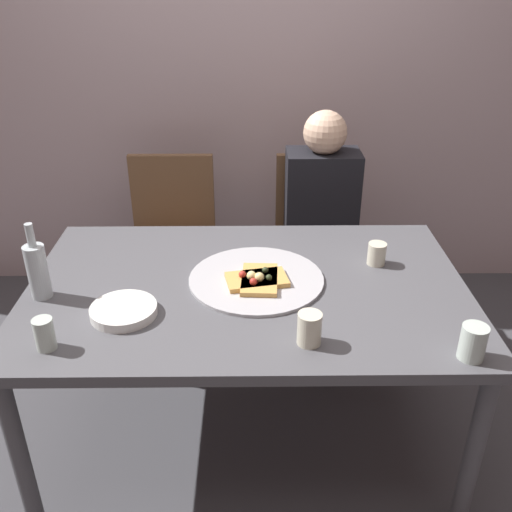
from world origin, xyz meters
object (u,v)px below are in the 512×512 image
at_px(short_glass, 473,342).
at_px(chair_right, 318,232).
at_px(dining_table, 247,300).
at_px(plate_stack, 124,311).
at_px(pizza_slice_extra, 259,279).
at_px(wine_glass, 309,329).
at_px(chair_left, 172,233).
at_px(pizza_slice_last, 256,279).
at_px(pizza_tray, 256,279).
at_px(wine_bottle, 37,270).
at_px(tumbler_near, 44,334).
at_px(tumbler_far, 377,254).
at_px(guest_in_sweater, 323,222).

xyz_separation_m(short_glass, chair_right, (-0.30, 1.35, -0.28)).
bearing_deg(dining_table, plate_stack, -154.92).
distance_m(dining_table, pizza_slice_extra, 0.10).
xyz_separation_m(wine_glass, chair_right, (0.18, 1.27, -0.28)).
distance_m(plate_stack, chair_right, 1.38).
distance_m(short_glass, chair_left, 1.75).
height_order(pizza_slice_last, chair_left, chair_left).
relative_size(pizza_slice_extra, chair_left, 0.25).
bearing_deg(pizza_tray, wine_bottle, -172.41).
bearing_deg(tumbler_near, wine_glass, 1.24).
distance_m(pizza_slice_extra, plate_stack, 0.50).
distance_m(pizza_tray, short_glass, 0.79).
height_order(wine_bottle, wine_glass, wine_bottle).
relative_size(tumbler_far, wine_glass, 0.82).
distance_m(pizza_slice_extra, tumbler_far, 0.49).
height_order(tumbler_near, chair_right, chair_right).
bearing_deg(tumbler_far, wine_bottle, -169.56).
relative_size(dining_table, tumbler_near, 15.43).
relative_size(wine_bottle, tumbler_near, 2.70).
distance_m(wine_bottle, plate_stack, 0.35).
height_order(pizza_slice_last, wine_bottle, wine_bottle).
height_order(pizza_tray, plate_stack, plate_stack).
height_order(pizza_slice_extra, tumbler_far, tumbler_far).
distance_m(pizza_slice_extra, chair_left, 1.05).
xyz_separation_m(tumbler_far, wine_glass, (-0.31, -0.51, 0.01)).
bearing_deg(chair_left, wine_bottle, 71.72).
distance_m(tumbler_far, chair_right, 0.82).
xyz_separation_m(plate_stack, chair_right, (0.78, 1.11, -0.24)).
xyz_separation_m(plate_stack, guest_in_sweater, (0.78, 0.96, -0.11)).
relative_size(tumbler_far, short_glass, 0.79).
relative_size(pizza_slice_last, guest_in_sweater, 0.21).
bearing_deg(guest_in_sweater, pizza_slice_extra, 66.83).
bearing_deg(pizza_tray, tumbler_far, 14.94).
height_order(wine_bottle, chair_right, wine_bottle).
relative_size(pizza_tray, wine_glass, 4.72).
distance_m(pizza_tray, chair_left, 1.01).
relative_size(pizza_slice_extra, wine_bottle, 0.80).
bearing_deg(tumbler_near, short_glass, -2.74).
height_order(tumbler_far, short_glass, short_glass).
bearing_deg(wine_glass, short_glass, -9.39).
distance_m(pizza_tray, wine_glass, 0.42).
bearing_deg(pizza_slice_last, dining_table, 175.76).
bearing_deg(chair_right, wine_bottle, 41.94).
relative_size(pizza_tray, chair_right, 0.56).
height_order(tumbler_far, plate_stack, tumbler_far).
bearing_deg(pizza_slice_extra, wine_bottle, -174.66).
xyz_separation_m(dining_table, chair_left, (-0.40, 0.91, -0.15)).
relative_size(wine_glass, plate_stack, 0.48).
relative_size(dining_table, pizza_slice_extra, 7.10).
distance_m(tumbler_near, plate_stack, 0.27).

